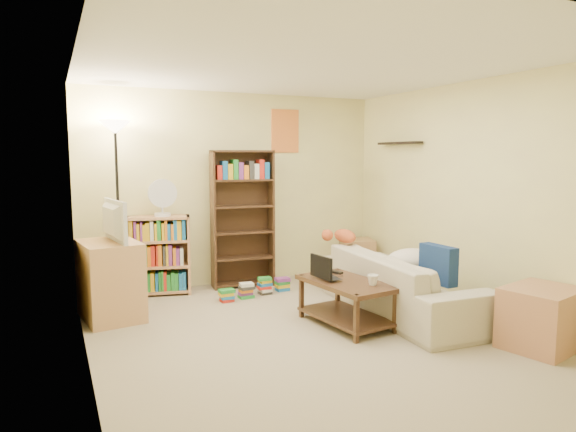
{
  "coord_description": "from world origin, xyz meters",
  "views": [
    {
      "loc": [
        -2.21,
        -4.18,
        1.69
      ],
      "look_at": [
        0.06,
        0.72,
        1.05
      ],
      "focal_mm": 32.0,
      "sensor_mm": 36.0,
      "label": 1
    }
  ],
  "objects_px": {
    "desk_fan": "(162,197)",
    "side_table": "(357,257)",
    "short_bookshelf": "(159,255)",
    "end_cabinet": "(541,318)",
    "tall_bookshelf": "(243,215)",
    "tv_stand": "(110,280)",
    "sofa": "(401,283)",
    "tabby_cat": "(342,236)",
    "television": "(108,221)",
    "coffee_table": "(346,296)",
    "floor_lamp": "(116,158)",
    "mug": "(373,280)",
    "laptop": "(333,277)"
  },
  "relations": [
    {
      "from": "television",
      "to": "tall_bookshelf",
      "type": "distance_m",
      "value": 1.84
    },
    {
      "from": "laptop",
      "to": "coffee_table",
      "type": "bearing_deg",
      "value": -155.37
    },
    {
      "from": "tv_stand",
      "to": "short_bookshelf",
      "type": "relative_size",
      "value": 0.84
    },
    {
      "from": "tall_bookshelf",
      "to": "tv_stand",
      "type": "bearing_deg",
      "value": -152.41
    },
    {
      "from": "short_bookshelf",
      "to": "end_cabinet",
      "type": "xyz_separation_m",
      "value": [
        2.71,
        -3.2,
        -0.21
      ]
    },
    {
      "from": "sofa",
      "to": "side_table",
      "type": "height_order",
      "value": "sofa"
    },
    {
      "from": "tabby_cat",
      "to": "tall_bookshelf",
      "type": "xyz_separation_m",
      "value": [
        -0.93,
        0.92,
        0.2
      ]
    },
    {
      "from": "floor_lamp",
      "to": "tv_stand",
      "type": "bearing_deg",
      "value": -105.42
    },
    {
      "from": "tall_bookshelf",
      "to": "end_cabinet",
      "type": "height_order",
      "value": "tall_bookshelf"
    },
    {
      "from": "desk_fan",
      "to": "side_table",
      "type": "bearing_deg",
      "value": -1.14
    },
    {
      "from": "laptop",
      "to": "floor_lamp",
      "type": "xyz_separation_m",
      "value": [
        -1.86,
        1.71,
        1.2
      ]
    },
    {
      "from": "end_cabinet",
      "to": "television",
      "type": "bearing_deg",
      "value": 143.7
    },
    {
      "from": "end_cabinet",
      "to": "tall_bookshelf",
      "type": "bearing_deg",
      "value": 117.66
    },
    {
      "from": "tabby_cat",
      "to": "laptop",
      "type": "xyz_separation_m",
      "value": [
        -0.59,
        -0.83,
        -0.27
      ]
    },
    {
      "from": "tall_bookshelf",
      "to": "side_table",
      "type": "relative_size",
      "value": 3.5
    },
    {
      "from": "short_bookshelf",
      "to": "tabby_cat",
      "type": "bearing_deg",
      "value": -13.5
    },
    {
      "from": "sofa",
      "to": "side_table",
      "type": "xyz_separation_m",
      "value": [
        0.56,
        1.75,
        -0.07
      ]
    },
    {
      "from": "television",
      "to": "tall_bookshelf",
      "type": "relative_size",
      "value": 0.43
    },
    {
      "from": "laptop",
      "to": "tv_stand",
      "type": "distance_m",
      "value": 2.3
    },
    {
      "from": "mug",
      "to": "short_bookshelf",
      "type": "xyz_separation_m",
      "value": [
        -1.6,
        2.21,
        -0.02
      ]
    },
    {
      "from": "short_bookshelf",
      "to": "side_table",
      "type": "height_order",
      "value": "short_bookshelf"
    },
    {
      "from": "sofa",
      "to": "desk_fan",
      "type": "xyz_separation_m",
      "value": [
        -2.17,
        1.8,
        0.87
      ]
    },
    {
      "from": "tv_stand",
      "to": "desk_fan",
      "type": "relative_size",
      "value": 1.79
    },
    {
      "from": "tv_stand",
      "to": "floor_lamp",
      "type": "xyz_separation_m",
      "value": [
        0.18,
        0.65,
        1.26
      ]
    },
    {
      "from": "laptop",
      "to": "mug",
      "type": "distance_m",
      "value": 0.45
    },
    {
      "from": "short_bookshelf",
      "to": "end_cabinet",
      "type": "relative_size",
      "value": 1.49
    },
    {
      "from": "tabby_cat",
      "to": "coffee_table",
      "type": "xyz_separation_m",
      "value": [
        -0.52,
        -0.97,
        -0.43
      ]
    },
    {
      "from": "sofa",
      "to": "laptop",
      "type": "height_order",
      "value": "sofa"
    },
    {
      "from": "side_table",
      "to": "desk_fan",
      "type": "bearing_deg",
      "value": 178.86
    },
    {
      "from": "coffee_table",
      "to": "desk_fan",
      "type": "relative_size",
      "value": 2.39
    },
    {
      "from": "tv_stand",
      "to": "tall_bookshelf",
      "type": "distance_m",
      "value": 1.91
    },
    {
      "from": "television",
      "to": "tall_bookshelf",
      "type": "bearing_deg",
      "value": -76.45
    },
    {
      "from": "television",
      "to": "short_bookshelf",
      "type": "distance_m",
      "value": 1.12
    },
    {
      "from": "laptop",
      "to": "tv_stand",
      "type": "xyz_separation_m",
      "value": [
        -2.04,
        1.07,
        -0.06
      ]
    },
    {
      "from": "coffee_table",
      "to": "mug",
      "type": "xyz_separation_m",
      "value": [
        0.14,
        -0.25,
        0.21
      ]
    },
    {
      "from": "floor_lamp",
      "to": "end_cabinet",
      "type": "height_order",
      "value": "floor_lamp"
    },
    {
      "from": "laptop",
      "to": "end_cabinet",
      "type": "bearing_deg",
      "value": -138.17
    },
    {
      "from": "mug",
      "to": "short_bookshelf",
      "type": "distance_m",
      "value": 2.73
    },
    {
      "from": "tabby_cat",
      "to": "side_table",
      "type": "relative_size",
      "value": 1.01
    },
    {
      "from": "tv_stand",
      "to": "end_cabinet",
      "type": "bearing_deg",
      "value": -44.51
    },
    {
      "from": "coffee_table",
      "to": "television",
      "type": "bearing_deg",
      "value": 142.74
    },
    {
      "from": "coffee_table",
      "to": "desk_fan",
      "type": "bearing_deg",
      "value": 119.13
    },
    {
      "from": "desk_fan",
      "to": "tv_stand",
      "type": "bearing_deg",
      "value": -134.93
    },
    {
      "from": "coffee_table",
      "to": "floor_lamp",
      "type": "relative_size",
      "value": 0.52
    },
    {
      "from": "tall_bookshelf",
      "to": "side_table",
      "type": "distance_m",
      "value": 1.84
    },
    {
      "from": "mug",
      "to": "tv_stand",
      "type": "height_order",
      "value": "tv_stand"
    },
    {
      "from": "floor_lamp",
      "to": "laptop",
      "type": "bearing_deg",
      "value": -42.66
    },
    {
      "from": "sofa",
      "to": "tabby_cat",
      "type": "xyz_separation_m",
      "value": [
        -0.23,
        0.86,
        0.41
      ]
    },
    {
      "from": "coffee_table",
      "to": "tv_stand",
      "type": "height_order",
      "value": "tv_stand"
    },
    {
      "from": "tall_bookshelf",
      "to": "end_cabinet",
      "type": "relative_size",
      "value": 2.73
    }
  ]
}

